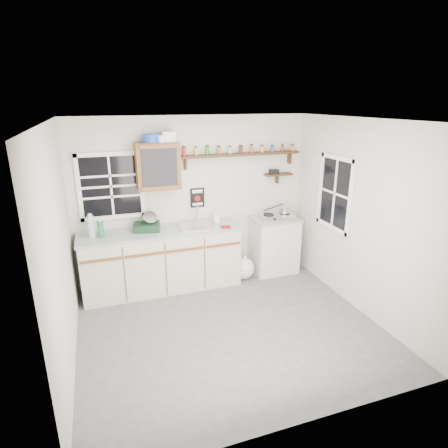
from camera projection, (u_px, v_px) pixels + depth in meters
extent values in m
cube|color=#4F4F51|center=(229.00, 327.00, 4.69)|extent=(3.60, 3.20, 0.02)
cube|color=silver|center=(230.00, 119.00, 3.90)|extent=(3.60, 3.20, 0.02)
cube|color=beige|center=(59.00, 253.00, 3.73)|extent=(0.02, 3.20, 2.50)
cube|color=beige|center=(360.00, 218.00, 4.85)|extent=(0.02, 3.20, 2.50)
cube|color=beige|center=(194.00, 200.00, 5.74)|extent=(3.60, 0.02, 2.50)
cube|color=beige|center=(301.00, 300.00, 2.85)|extent=(3.60, 0.02, 2.50)
cube|color=beige|center=(162.00, 261.00, 5.53)|extent=(2.27, 0.60, 0.88)
cube|color=gray|center=(161.00, 231.00, 5.39)|extent=(2.31, 0.62, 0.04)
cube|color=brown|center=(101.00, 260.00, 4.91)|extent=(0.53, 0.02, 0.03)
cube|color=brown|center=(145.00, 255.00, 5.08)|extent=(0.53, 0.02, 0.03)
cube|color=brown|center=(185.00, 250.00, 5.26)|extent=(0.53, 0.02, 0.03)
cube|color=brown|center=(223.00, 245.00, 5.43)|extent=(0.53, 0.02, 0.03)
cube|color=silver|center=(273.00, 245.00, 6.12)|extent=(0.70, 0.55, 0.88)
cube|color=gray|center=(275.00, 219.00, 5.98)|extent=(0.73, 0.57, 0.03)
cube|color=silver|center=(196.00, 226.00, 5.55)|extent=(0.52, 0.44, 0.03)
cylinder|color=silver|center=(197.00, 214.00, 5.66)|extent=(0.02, 0.02, 0.28)
cylinder|color=silver|center=(198.00, 207.00, 5.57)|extent=(0.02, 0.14, 0.02)
cube|color=brown|center=(158.00, 166.00, 5.24)|extent=(0.60, 0.30, 0.65)
cube|color=black|center=(160.00, 168.00, 5.10)|extent=(0.48, 0.02, 0.52)
cylinder|color=#1B44B4|center=(151.00, 138.00, 5.10)|extent=(0.24, 0.24, 0.11)
cube|color=silver|center=(169.00, 137.00, 5.17)|extent=(0.18, 0.15, 0.14)
cylinder|color=silver|center=(162.00, 139.00, 5.10)|extent=(0.12, 0.12, 0.10)
cube|color=#331A0E|center=(241.00, 154.00, 5.66)|extent=(1.91, 0.18, 0.04)
cube|color=#331A0E|center=(185.00, 163.00, 5.46)|extent=(0.03, 0.10, 0.18)
cube|color=#331A0E|center=(289.00, 158.00, 5.99)|extent=(0.03, 0.10, 0.18)
cylinder|color=red|center=(184.00, 152.00, 5.37)|extent=(0.05, 0.05, 0.12)
cylinder|color=black|center=(184.00, 147.00, 5.34)|extent=(0.05, 0.05, 0.02)
cylinder|color=gold|center=(196.00, 151.00, 5.42)|extent=(0.04, 0.04, 0.11)
cylinder|color=black|center=(196.00, 147.00, 5.40)|extent=(0.04, 0.04, 0.02)
cylinder|color=#267226|center=(208.00, 151.00, 5.47)|extent=(0.05, 0.05, 0.12)
cylinder|color=black|center=(207.00, 146.00, 5.45)|extent=(0.05, 0.05, 0.02)
cylinder|color=#99591E|center=(219.00, 151.00, 5.53)|extent=(0.06, 0.06, 0.10)
cylinder|color=black|center=(219.00, 146.00, 5.51)|extent=(0.05, 0.05, 0.02)
cylinder|color=silver|center=(230.00, 150.00, 5.59)|extent=(0.04, 0.04, 0.10)
cylinder|color=black|center=(230.00, 147.00, 5.57)|extent=(0.04, 0.04, 0.02)
cylinder|color=#4C2614|center=(241.00, 150.00, 5.64)|extent=(0.06, 0.06, 0.10)
cylinder|color=black|center=(241.00, 146.00, 5.62)|extent=(0.05, 0.05, 0.02)
cylinder|color=#B24C19|center=(252.00, 149.00, 5.69)|extent=(0.05, 0.05, 0.11)
cylinder|color=black|center=(252.00, 145.00, 5.67)|extent=(0.05, 0.05, 0.02)
cylinder|color=gold|center=(262.00, 149.00, 5.75)|extent=(0.06, 0.06, 0.09)
cylinder|color=black|center=(262.00, 146.00, 5.73)|extent=(0.05, 0.05, 0.02)
cylinder|color=#334C8C|center=(272.00, 149.00, 5.80)|extent=(0.06, 0.06, 0.08)
cylinder|color=black|center=(272.00, 146.00, 5.79)|extent=(0.05, 0.05, 0.02)
cylinder|color=maroon|center=(282.00, 148.00, 5.86)|extent=(0.05, 0.05, 0.09)
cylinder|color=black|center=(283.00, 145.00, 5.84)|extent=(0.04, 0.04, 0.02)
cylinder|color=#BF8C3F|center=(292.00, 148.00, 5.91)|extent=(0.06, 0.06, 0.08)
cylinder|color=black|center=(292.00, 145.00, 5.90)|extent=(0.05, 0.05, 0.02)
cube|color=#331A0E|center=(278.00, 174.00, 5.98)|extent=(0.45, 0.15, 0.03)
cube|color=#331A0E|center=(277.00, 179.00, 6.04)|extent=(0.03, 0.08, 0.14)
cube|color=black|center=(274.00, 172.00, 5.94)|extent=(0.14, 0.10, 0.07)
cube|color=black|center=(197.00, 198.00, 5.72)|extent=(0.22, 0.01, 0.30)
cube|color=white|center=(197.00, 191.00, 5.68)|extent=(0.16, 0.00, 0.05)
cylinder|color=#A50C0C|center=(198.00, 198.00, 5.72)|extent=(0.09, 0.01, 0.09)
cube|color=white|center=(198.00, 204.00, 5.75)|extent=(0.16, 0.00, 0.04)
cube|color=black|center=(111.00, 186.00, 5.25)|extent=(0.85, 0.02, 0.90)
cube|color=white|center=(111.00, 186.00, 5.25)|extent=(0.93, 0.03, 0.98)
cube|color=black|center=(335.00, 193.00, 5.28)|extent=(0.02, 0.70, 1.00)
cube|color=white|center=(335.00, 193.00, 5.28)|extent=(0.03, 0.78, 1.08)
cylinder|color=#ADC2CA|center=(91.00, 227.00, 5.05)|extent=(0.09, 0.09, 0.31)
cylinder|color=silver|center=(90.00, 215.00, 5.00)|extent=(0.05, 0.05, 0.03)
cylinder|color=#246D3C|center=(101.00, 229.00, 5.08)|extent=(0.09, 0.09, 0.23)
cylinder|color=silver|center=(100.00, 220.00, 5.04)|extent=(0.05, 0.05, 0.03)
cube|color=black|center=(147.00, 227.00, 5.35)|extent=(0.42, 0.34, 0.11)
cylinder|color=silver|center=(150.00, 219.00, 5.33)|extent=(0.24, 0.26, 0.22)
imported|color=silver|center=(216.00, 217.00, 5.69)|extent=(0.10, 0.10, 0.19)
cube|color=maroon|center=(226.00, 227.00, 5.49)|extent=(0.13, 0.11, 0.02)
cube|color=silver|center=(276.00, 216.00, 5.95)|extent=(0.59, 0.37, 0.07)
cylinder|color=black|center=(269.00, 215.00, 5.90)|extent=(0.17, 0.17, 0.01)
cylinder|color=black|center=(284.00, 213.00, 5.98)|extent=(0.17, 0.17, 0.01)
cylinder|color=silver|center=(284.00, 210.00, 5.97)|extent=(0.16, 0.16, 0.10)
cylinder|color=black|center=(273.00, 207.00, 5.98)|extent=(0.25, 0.22, 0.16)
ellipsoid|color=silver|center=(244.00, 268.00, 5.89)|extent=(0.37, 0.34, 0.39)
cone|color=silver|center=(245.00, 258.00, 5.84)|extent=(0.11, 0.11, 0.11)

